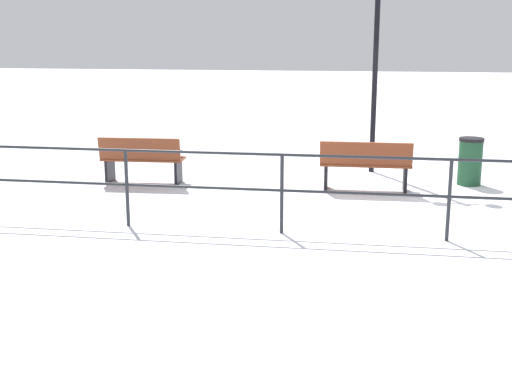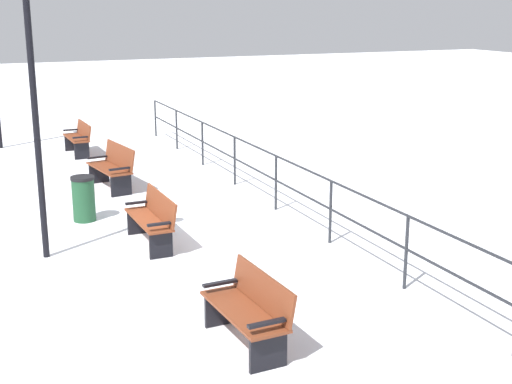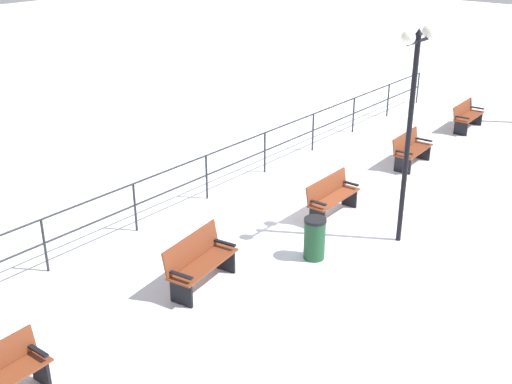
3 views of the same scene
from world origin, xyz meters
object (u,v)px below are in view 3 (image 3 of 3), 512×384
at_px(bench_third, 332,196).
at_px(trash_bin, 315,238).
at_px(bench_fourth, 411,149).
at_px(bench_fifth, 467,116).
at_px(lamppost_middle, 413,93).
at_px(bench_second, 200,261).

relative_size(bench_third, trash_bin, 1.84).
relative_size(bench_fourth, trash_bin, 1.77).
distance_m(bench_third, bench_fifth, 7.99).
bearing_deg(bench_fifth, bench_fourth, -91.46).
bearing_deg(lamppost_middle, trash_bin, -118.03).
bearing_deg(bench_third, lamppost_middle, -4.69).
bearing_deg(bench_fourth, lamppost_middle, -69.00).
relative_size(bench_second, bench_fourth, 1.07).
height_order(bench_third, bench_fifth, bench_third).
xyz_separation_m(lamppost_middle, trash_bin, (-0.93, -1.74, -2.70)).
xyz_separation_m(bench_third, lamppost_middle, (1.75, -0.11, 2.66)).
height_order(bench_fourth, lamppost_middle, lamppost_middle).
xyz_separation_m(bench_fifth, trash_bin, (0.99, -9.84, -0.02)).
bearing_deg(trash_bin, lamppost_middle, 61.97).
bearing_deg(trash_bin, bench_second, -115.29).
bearing_deg(bench_second, lamppost_middle, 54.87).
xyz_separation_m(bench_second, lamppost_middle, (1.95, 3.90, 2.63)).
bearing_deg(lamppost_middle, bench_fifth, 103.36).
xyz_separation_m(bench_fifth, lamppost_middle, (1.92, -8.10, 2.68)).
relative_size(bench_second, bench_fifth, 1.05).
xyz_separation_m(bench_second, bench_fourth, (0.12, 8.00, -0.04)).
bearing_deg(bench_fourth, bench_second, -93.89).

